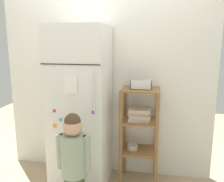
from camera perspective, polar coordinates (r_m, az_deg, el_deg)
kitchen_wall_back at (r=2.83m, az=-1.26°, el=2.46°), size 2.42×0.03×2.22m
refrigerator at (r=2.64m, az=-7.28°, el=-3.87°), size 0.59×0.60×1.72m
child_standing at (r=2.24m, az=-8.90°, el=-14.45°), size 0.31×0.23×0.96m
pantry_shelf_unit at (r=2.69m, az=6.33°, el=-7.75°), size 0.41×0.34×1.07m
fruit_bin at (r=2.58m, az=6.54°, el=1.38°), size 0.22×0.14×0.10m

